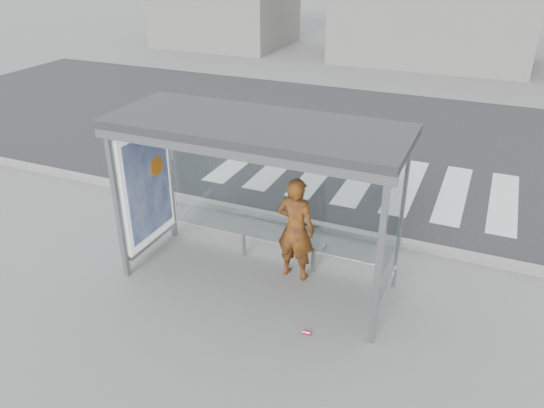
{
  "coord_description": "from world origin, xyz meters",
  "views": [
    {
      "loc": [
        2.97,
        -6.32,
        4.91
      ],
      "look_at": [
        0.16,
        0.2,
        1.3
      ],
      "focal_mm": 35.0,
      "sensor_mm": 36.0,
      "label": 1
    }
  ],
  "objects_px": {
    "bus_shelter": "(235,160)",
    "person": "(296,229)",
    "soda_can": "(307,332)",
    "bench": "(278,237)"
  },
  "relations": [
    {
      "from": "bus_shelter",
      "to": "soda_can",
      "type": "bearing_deg",
      "value": -32.35
    },
    {
      "from": "bench",
      "to": "soda_can",
      "type": "height_order",
      "value": "bench"
    },
    {
      "from": "bus_shelter",
      "to": "soda_can",
      "type": "relative_size",
      "value": 37.85
    },
    {
      "from": "bench",
      "to": "bus_shelter",
      "type": "bearing_deg",
      "value": -132.03
    },
    {
      "from": "bus_shelter",
      "to": "person",
      "type": "height_order",
      "value": "bus_shelter"
    },
    {
      "from": "bus_shelter",
      "to": "bench",
      "type": "distance_m",
      "value": 1.64
    },
    {
      "from": "person",
      "to": "bus_shelter",
      "type": "bearing_deg",
      "value": 23.48
    },
    {
      "from": "bench",
      "to": "person",
      "type": "bearing_deg",
      "value": -30.02
    },
    {
      "from": "bus_shelter",
      "to": "bench",
      "type": "height_order",
      "value": "bus_shelter"
    },
    {
      "from": "bus_shelter",
      "to": "bench",
      "type": "relative_size",
      "value": 2.64
    }
  ]
}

